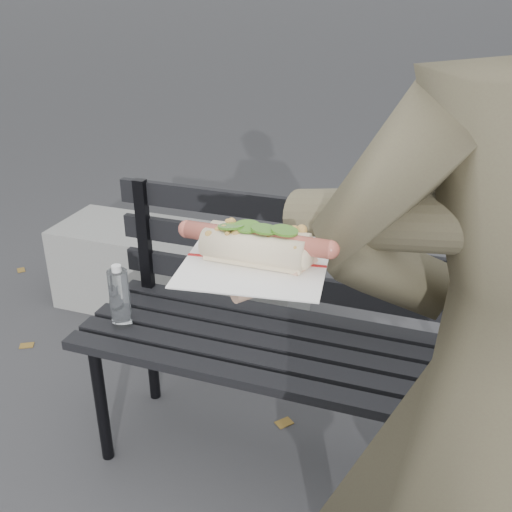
{
  "coord_description": "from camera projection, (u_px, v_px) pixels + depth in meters",
  "views": [
    {
      "loc": [
        0.21,
        -0.65,
        1.51
      ],
      "look_at": [
        -0.03,
        0.03,
        1.16
      ],
      "focal_mm": 42.0,
      "sensor_mm": 36.0,
      "label": 1
    }
  ],
  "objects": [
    {
      "name": "park_bench",
      "position": [
        318.0,
        325.0,
        1.83
      ],
      "size": [
        1.5,
        0.44,
        0.88
      ],
      "color": "black",
      "rests_on": "ground"
    },
    {
      "name": "held_hotdog",
      "position": [
        406.0,
        231.0,
        0.79
      ],
      "size": [
        0.62,
        0.32,
        0.2
      ],
      "color": "#4E4534"
    },
    {
      "name": "concrete_block",
      "position": [
        179.0,
        272.0,
        2.86
      ],
      "size": [
        1.2,
        0.4,
        0.4
      ],
      "primitive_type": "cube",
      "color": "slate",
      "rests_on": "ground"
    }
  ]
}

